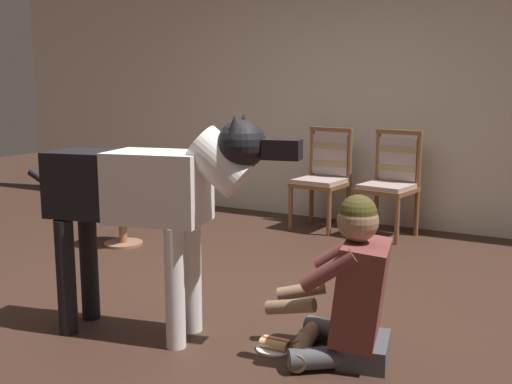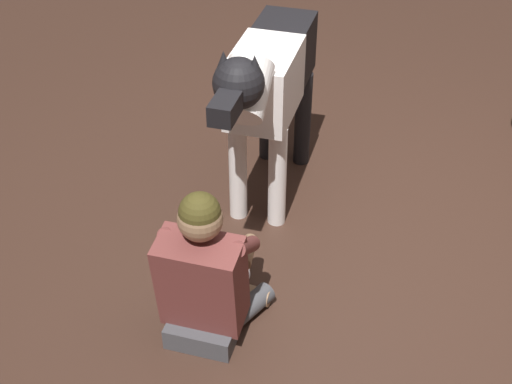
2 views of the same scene
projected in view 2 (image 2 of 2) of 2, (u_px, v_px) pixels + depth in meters
name	position (u px, v px, depth m)	size (l,w,h in m)	color
ground_plane	(347.00, 229.00, 4.21)	(15.92, 15.92, 0.00)	#37231A
person_sitting_on_floor	(206.00, 276.00, 3.38)	(0.67, 0.57, 0.87)	#414246
large_dog	(267.00, 84.00, 3.96)	(1.59, 0.53, 1.25)	silver
hot_dog_on_plate	(232.00, 271.00, 3.88)	(0.21, 0.21, 0.06)	white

